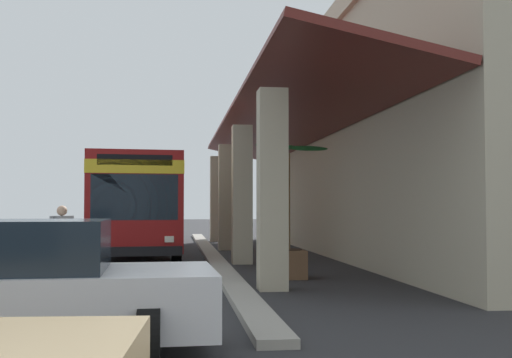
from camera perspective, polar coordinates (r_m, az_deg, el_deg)
The scene contains 7 objects.
ground at distance 19.81m, azimuth 10.11°, elevation -7.04°, with size 120.00×120.00×0.00m, color #2D2D30.
curb_strip at distance 21.07m, azimuth -3.98°, elevation -6.63°, with size 27.48×0.50×0.12m, color #9E998E.
plaza_building at distance 23.70m, azimuth 20.02°, elevation 3.12°, with size 23.20×15.49×7.66m.
transit_bus at distance 22.65m, azimuth -11.11°, elevation -1.75°, with size 11.40×3.61×3.34m.
parked_sedan_white at distance 7.43m, azimuth -21.57°, elevation -8.94°, with size 2.54×4.46×1.47m.
pedestrian at distance 14.34m, azimuth -16.74°, elevation -5.13°, with size 0.56×0.43×1.63m.
potted_palm at distance 14.61m, azimuth 2.74°, elevation -5.86°, with size 1.63×1.71×3.10m.
Camera 1 is at (18.86, 2.16, 1.62)m, focal length 45.45 mm.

